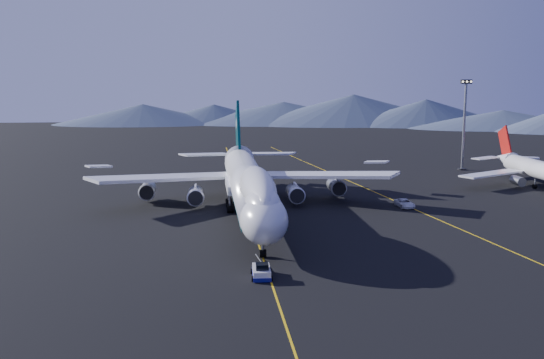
{
  "coord_description": "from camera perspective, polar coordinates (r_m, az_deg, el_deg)",
  "views": [
    {
      "loc": [
        -7.64,
        -106.13,
        24.03
      ],
      "look_at": [
        4.47,
        2.12,
        6.0
      ],
      "focal_mm": 40.0,
      "sensor_mm": 36.0,
      "label": 1
    }
  ],
  "objects": [
    {
      "name": "service_van",
      "position": [
        117.88,
        12.38,
        -2.2
      ],
      "size": [
        2.88,
        5.76,
        1.57
      ],
      "primitive_type": "imported",
      "rotation": [
        0.0,
        0.0,
        0.05
      ],
      "color": "white",
      "rests_on": "ground"
    },
    {
      "name": "taxiway_line_side",
      "position": [
        124.41,
        11.36,
        -1.92
      ],
      "size": [
        28.08,
        198.09,
        0.01
      ],
      "primitive_type": "cube",
      "rotation": [
        0.0,
        0.0,
        0.14
      ],
      "color": "#E8B60D",
      "rests_on": "ground"
    },
    {
      "name": "pushback_tug",
      "position": [
        75.19,
        -1.0,
        -8.75
      ],
      "size": [
        2.7,
        4.51,
        1.92
      ],
      "rotation": [
        0.0,
        0.0,
        -0.04
      ],
      "color": "silver",
      "rests_on": "ground"
    },
    {
      "name": "taxiway_line_main",
      "position": [
        109.08,
        -2.22,
        -3.33
      ],
      "size": [
        0.25,
        220.0,
        0.01
      ],
      "primitive_type": "cube",
      "color": "#E8B60D",
      "rests_on": "ground"
    },
    {
      "name": "floodlight_mast",
      "position": [
        169.5,
        17.63,
        4.95
      ],
      "size": [
        2.97,
        2.23,
        24.02
      ],
      "rotation": [
        0.0,
        0.0,
        0.29
      ],
      "color": "black",
      "rests_on": "ground"
    },
    {
      "name": "ground",
      "position": [
        109.08,
        -2.22,
        -3.33
      ],
      "size": [
        500.0,
        500.0,
        0.0
      ],
      "primitive_type": "plane",
      "color": "black",
      "rests_on": "ground"
    },
    {
      "name": "boeing_747",
      "position": [
        107.98,
        -2.24,
        -0.32
      ],
      "size": [
        59.62,
        72.43,
        19.37
      ],
      "color": "silver",
      "rests_on": "ground"
    }
  ]
}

